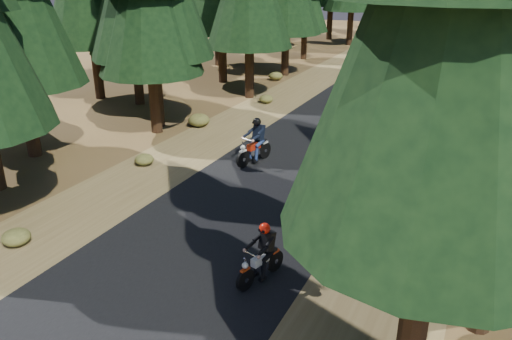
{
  "coord_description": "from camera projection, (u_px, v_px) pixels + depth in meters",
  "views": [
    {
      "loc": [
        6.24,
        -11.52,
        6.98
      ],
      "look_at": [
        0.0,
        1.5,
        1.1
      ],
      "focal_mm": 35.0,
      "sensor_mm": 36.0,
      "label": 1
    }
  ],
  "objects": [
    {
      "name": "rider_lead",
      "position": [
        261.0,
        262.0,
        11.81
      ],
      "size": [
        0.93,
        1.73,
        1.47
      ],
      "rotation": [
        0.0,
        0.0,
        2.86
      ],
      "color": "silver",
      "rests_on": "road"
    },
    {
      "name": "road",
      "position": [
        296.0,
        165.0,
        18.93
      ],
      "size": [
        6.0,
        100.0,
        0.01
      ],
      "primitive_type": "cube",
      "color": "black",
      "rests_on": "ground"
    },
    {
      "name": "shoulder_l",
      "position": [
        193.0,
        148.0,
        20.77
      ],
      "size": [
        3.2,
        100.0,
        0.01
      ],
      "primitive_type": "cube",
      "color": "brown",
      "rests_on": "ground"
    },
    {
      "name": "log_near",
      "position": [
        490.0,
        145.0,
        20.6
      ],
      "size": [
        6.25,
        0.44,
        0.32
      ],
      "primitive_type": "cylinder",
      "rotation": [
        0.0,
        1.57,
        0.02
      ],
      "color": "#4C4233",
      "rests_on": "ground"
    },
    {
      "name": "ground",
      "position": [
        234.0,
        222.0,
        14.75
      ],
      "size": [
        120.0,
        120.0,
        0.0
      ],
      "primitive_type": "plane",
      "color": "#453018",
      "rests_on": "ground"
    },
    {
      "name": "rider_follow",
      "position": [
        254.0,
        149.0,
        18.95
      ],
      "size": [
        1.06,
        2.06,
        1.76
      ],
      "rotation": [
        0.0,
        0.0,
        2.89
      ],
      "color": "#961C0A",
      "rests_on": "road"
    },
    {
      "name": "understory_shrubs",
      "position": [
        339.0,
        144.0,
        20.42
      ],
      "size": [
        14.87,
        33.25,
        0.61
      ],
      "color": "#474C1E",
      "rests_on": "ground"
    },
    {
      "name": "shoulder_r",
      "position": [
        421.0,
        187.0,
        17.09
      ],
      "size": [
        3.2,
        100.0,
        0.01
      ],
      "primitive_type": "cube",
      "color": "brown",
      "rests_on": "ground"
    }
  ]
}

